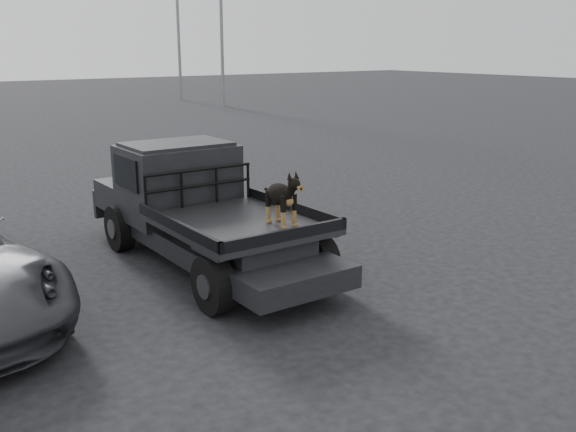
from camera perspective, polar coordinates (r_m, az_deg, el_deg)
ground at (r=8.84m, az=0.03°, el=-7.04°), size 120.00×120.00×0.00m
flatbed_ute at (r=9.96m, az=-7.20°, el=-1.79°), size 2.00×5.40×0.92m
ute_cab at (r=10.58m, az=-9.80°, el=4.11°), size 1.72×1.30×0.88m
headache_rack at (r=9.95m, az=-7.88°, el=2.54°), size 1.80×0.08×0.55m
dog at (r=8.73m, az=-0.61°, el=1.58°), size 0.32×0.60×0.74m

